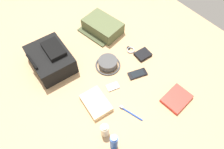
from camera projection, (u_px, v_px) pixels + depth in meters
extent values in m
cube|color=tan|center=(112.00, 78.00, 1.49)|extent=(2.64, 2.02, 0.02)
cube|color=black|center=(51.00, 60.00, 1.49)|extent=(0.34, 0.28, 0.13)
cube|color=black|center=(54.00, 49.00, 1.43)|extent=(0.19, 0.13, 0.03)
cylinder|color=black|center=(32.00, 61.00, 1.38)|extent=(0.15, 0.02, 0.02)
cube|color=#56603D|center=(103.00, 26.00, 1.69)|extent=(0.33, 0.24, 0.10)
cube|color=#454D30|center=(92.00, 36.00, 1.69)|extent=(0.29, 0.12, 0.01)
cylinder|color=#494949|center=(108.00, 63.00, 1.51)|extent=(0.14, 0.14, 0.05)
torus|color=#494949|center=(108.00, 65.00, 1.53)|extent=(0.18, 0.18, 0.01)
cylinder|color=blue|center=(114.00, 142.00, 1.16)|extent=(0.04, 0.04, 0.15)
cylinder|color=silver|center=(114.00, 138.00, 1.09)|extent=(0.03, 0.03, 0.01)
cylinder|color=beige|center=(105.00, 130.00, 1.22)|extent=(0.05, 0.05, 0.10)
cylinder|color=beige|center=(104.00, 127.00, 1.17)|extent=(0.04, 0.04, 0.01)
cube|color=red|center=(177.00, 99.00, 1.38)|extent=(0.16, 0.19, 0.02)
cube|color=white|center=(176.00, 99.00, 1.38)|extent=(0.15, 0.19, 0.02)
cube|color=black|center=(137.00, 74.00, 1.49)|extent=(0.10, 0.15, 0.01)
cube|color=black|center=(138.00, 73.00, 1.49)|extent=(0.08, 0.10, 0.00)
cube|color=#B7B7BC|center=(113.00, 87.00, 1.44)|extent=(0.07, 0.09, 0.01)
cylinder|color=silver|center=(114.00, 85.00, 1.44)|extent=(0.03, 0.03, 0.00)
torus|color=#99999E|center=(131.00, 50.00, 1.61)|extent=(0.06, 0.06, 0.01)
cylinder|color=black|center=(129.00, 48.00, 1.62)|extent=(0.03, 0.03, 0.01)
cylinder|color=blue|center=(131.00, 113.00, 1.33)|extent=(0.17, 0.06, 0.01)
cube|color=white|center=(122.00, 107.00, 1.34)|extent=(0.02, 0.02, 0.01)
cube|color=black|center=(143.00, 54.00, 1.58)|extent=(0.10, 0.12, 0.02)
cube|color=beige|center=(96.00, 103.00, 1.35)|extent=(0.21, 0.16, 0.04)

